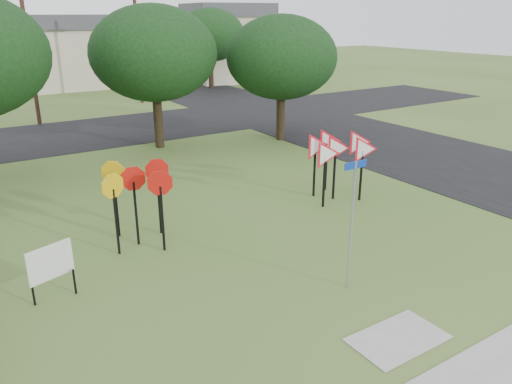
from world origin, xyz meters
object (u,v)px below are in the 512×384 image
stop_sign_cluster (136,186)px  info_board (51,264)px  street_name_sign (352,218)px  yield_sign_cluster (337,150)px

stop_sign_cluster → info_board: bearing=-146.7°
info_board → street_name_sign: bearing=-28.3°
yield_sign_cluster → info_board: size_ratio=2.19×
street_name_sign → info_board: bearing=151.7°
street_name_sign → yield_sign_cluster: 6.39m
stop_sign_cluster → yield_sign_cluster: bearing=-1.1°
street_name_sign → yield_sign_cluster: (3.99, 4.99, -0.05)m
stop_sign_cluster → info_board: size_ratio=1.71×
yield_sign_cluster → street_name_sign: bearing=-128.6°
yield_sign_cluster → info_board: (-10.14, -1.69, -0.85)m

